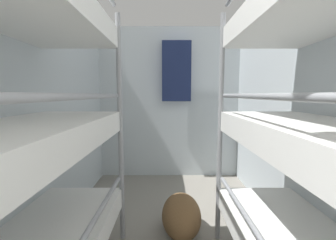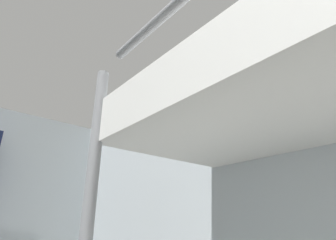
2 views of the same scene
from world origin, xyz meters
name	(u,v)px [view 1 (image 1 of 2)]	position (x,y,z in m)	size (l,w,h in m)	color
wall_left	(9,115)	(-1.14, 2.04, 1.19)	(0.06, 4.19, 2.38)	silver
wall_right	(334,115)	(1.14, 2.04, 1.19)	(0.06, 4.19, 2.38)	silver
wall_back	(170,103)	(0.00, 4.10, 1.19)	(2.33, 0.06, 2.38)	silver
bunk_stack_left_near	(0,145)	(-0.77, 1.45, 1.11)	(0.69, 1.91, 2.05)	gray
duffel_bag	(182,215)	(0.11, 2.50, 0.19)	(0.37, 0.60, 0.37)	brown
hanging_coat	(177,72)	(0.11, 3.95, 1.68)	(0.44, 0.12, 0.90)	#192347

